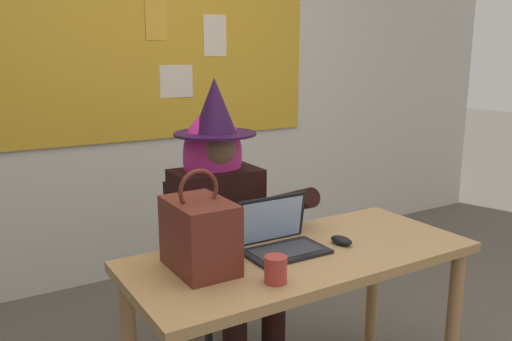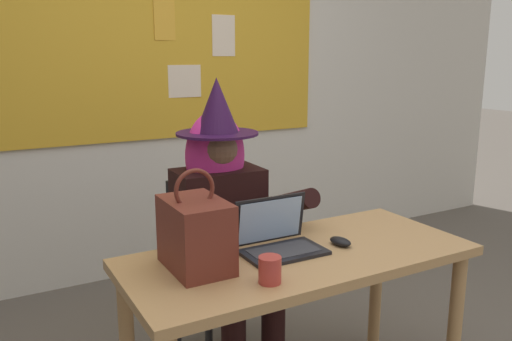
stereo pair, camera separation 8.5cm
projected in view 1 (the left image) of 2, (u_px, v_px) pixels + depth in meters
The scene contains 8 objects.
wall_back_bulletin at pixel (148, 58), 3.48m from camera, with size 6.61×2.01×2.97m.
desk_main at pixel (301, 275), 2.11m from camera, with size 1.42×0.63×0.74m.
chair_at_desk at pixel (211, 256), 2.66m from camera, with size 0.45×0.45×0.90m.
person_costumed at pixel (222, 210), 2.50m from camera, with size 0.60×0.67×1.41m.
laptop at pixel (280, 239), 2.10m from camera, with size 0.33×0.23×0.21m.
computer_mouse at pixel (341, 240), 2.17m from camera, with size 0.06×0.10×0.03m, color black.
handbag at pixel (200, 234), 1.90m from camera, with size 0.20×0.30×0.38m.
coffee_mug at pixel (276, 270), 1.80m from camera, with size 0.08×0.08×0.10m, color #B23833.
Camera 1 is at (-1.24, -1.45, 1.51)m, focal length 36.60 mm.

